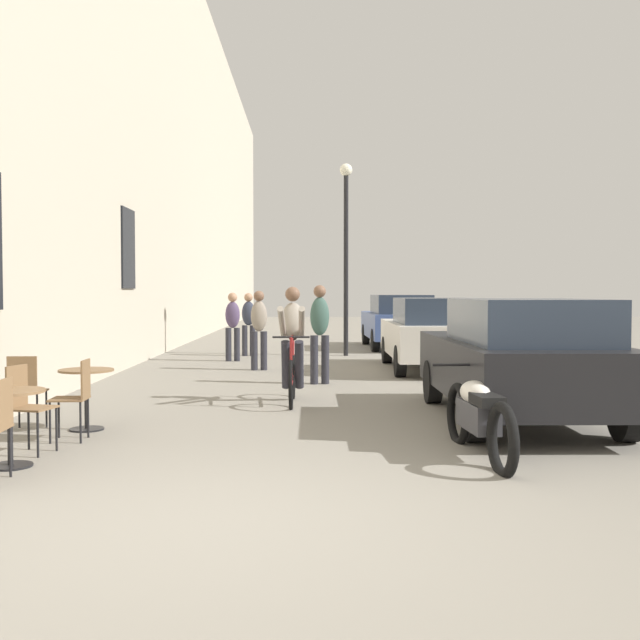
% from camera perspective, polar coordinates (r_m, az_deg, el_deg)
% --- Properties ---
extents(ground_plane, '(88.00, 88.00, 0.00)m').
position_cam_1_polar(ground_plane, '(5.58, -7.74, -14.88)').
color(ground_plane, gray).
extents(building_facade_left, '(0.54, 68.00, 12.65)m').
position_cam_1_polar(building_facade_left, '(20.27, -13.03, 15.46)').
color(building_facade_left, '#B7AD99').
rests_on(building_facade_left, ground_plane).
extents(cafe_table_near, '(0.64, 0.64, 0.72)m').
position_cam_1_polar(cafe_table_near, '(7.60, -22.49, -6.42)').
color(cafe_table_near, black).
rests_on(cafe_table_near, ground_plane).
extents(cafe_chair_near_toward_wall, '(0.46, 0.46, 0.89)m').
position_cam_1_polar(cafe_chair_near_toward_wall, '(8.18, -21.42, -5.84)').
color(cafe_chair_near_toward_wall, black).
rests_on(cafe_chair_near_toward_wall, ground_plane).
extents(cafe_table_mid, '(0.64, 0.64, 0.72)m').
position_cam_1_polar(cafe_table_mid, '(9.31, -17.32, -4.81)').
color(cafe_table_mid, black).
rests_on(cafe_table_mid, ground_plane).
extents(cafe_chair_mid_toward_street, '(0.39, 0.39, 0.89)m').
position_cam_1_polar(cafe_chair_mid_toward_street, '(8.68, -18.02, -5.34)').
color(cafe_chair_mid_toward_street, black).
rests_on(cafe_chair_mid_toward_street, ground_plane).
extents(cafe_chair_mid_toward_wall, '(0.39, 0.39, 0.89)m').
position_cam_1_polar(cafe_chair_mid_toward_wall, '(9.45, -21.46, -4.78)').
color(cafe_chair_mid_toward_wall, black).
rests_on(cafe_chair_mid_toward_wall, ground_plane).
extents(cyclist_on_bicycle, '(0.52, 1.76, 1.74)m').
position_cam_1_polar(cyclist_on_bicycle, '(11.11, -2.11, -2.10)').
color(cyclist_on_bicycle, black).
rests_on(cyclist_on_bicycle, ground_plane).
extents(pedestrian_near, '(0.38, 0.30, 1.75)m').
position_cam_1_polar(pedestrian_near, '(13.28, -0.02, -0.63)').
color(pedestrian_near, '#26262D').
rests_on(pedestrian_near, ground_plane).
extents(pedestrian_mid, '(0.36, 0.27, 1.66)m').
position_cam_1_polar(pedestrian_mid, '(15.70, -4.66, -0.42)').
color(pedestrian_mid, '#26262D').
rests_on(pedestrian_mid, ground_plane).
extents(pedestrian_far, '(0.35, 0.26, 1.62)m').
position_cam_1_polar(pedestrian_far, '(17.81, -6.65, -0.20)').
color(pedestrian_far, '#26262D').
rests_on(pedestrian_far, ground_plane).
extents(pedestrian_furthest, '(0.34, 0.25, 1.61)m').
position_cam_1_polar(pedestrian_furthest, '(19.24, -5.45, -0.04)').
color(pedestrian_furthest, '#26262D').
rests_on(pedestrian_furthest, ground_plane).
extents(street_lamp, '(0.32, 0.32, 4.90)m').
position_cam_1_polar(street_lamp, '(19.27, 1.99, 6.53)').
color(street_lamp, black).
rests_on(street_lamp, ground_plane).
extents(parked_car_nearest, '(1.86, 4.36, 1.55)m').
position_cam_1_polar(parked_car_nearest, '(9.78, 14.80, -2.80)').
color(parked_car_nearest, black).
rests_on(parked_car_nearest, ground_plane).
extents(parked_car_second, '(1.85, 4.27, 1.51)m').
position_cam_1_polar(parked_car_second, '(15.83, 8.49, -0.96)').
color(parked_car_second, beige).
rests_on(parked_car_second, ground_plane).
extents(parked_car_third, '(1.89, 4.38, 1.55)m').
position_cam_1_polar(parked_car_third, '(21.96, 6.00, -0.04)').
color(parked_car_third, '#384C84').
rests_on(parked_car_third, ground_plane).
extents(parked_motorcycle, '(0.62, 2.15, 0.92)m').
position_cam_1_polar(parked_motorcycle, '(7.65, 11.96, -7.13)').
color(parked_motorcycle, black).
rests_on(parked_motorcycle, ground_plane).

